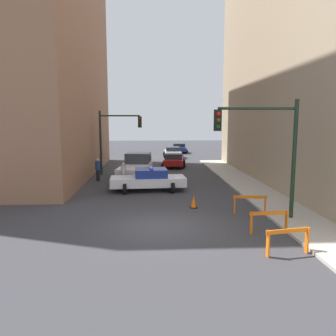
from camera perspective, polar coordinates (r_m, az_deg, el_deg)
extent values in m
plane|color=#38383D|center=(13.93, -1.48, -10.20)|extent=(120.00, 120.00, 0.00)
cube|color=#B2ADA3|center=(15.38, 22.59, -8.83)|extent=(2.40, 44.00, 0.12)
cylinder|color=black|center=(15.30, 21.07, 1.36)|extent=(0.18, 0.18, 5.20)
cylinder|color=black|center=(14.60, 15.34, 9.97)|extent=(3.40, 0.12, 0.12)
cube|color=black|center=(14.16, 8.65, 8.20)|extent=(0.30, 0.22, 0.90)
sphere|color=red|center=(14.01, 8.79, 9.31)|extent=(0.18, 0.18, 0.18)
sphere|color=#4C3D0C|center=(14.01, 8.77, 8.20)|extent=(0.18, 0.18, 0.18)
sphere|color=#0C4219|center=(14.01, 8.74, 7.10)|extent=(0.18, 0.18, 0.18)
cylinder|color=black|center=(27.23, -11.65, 4.28)|extent=(0.18, 0.18, 5.20)
cylinder|color=black|center=(26.98, -8.38, 9.00)|extent=(3.20, 0.12, 0.12)
cube|color=black|center=(26.88, -4.93, 7.99)|extent=(0.30, 0.22, 0.90)
sphere|color=red|center=(26.74, -4.95, 8.57)|extent=(0.18, 0.18, 0.18)
sphere|color=#4C3D0C|center=(26.74, -4.94, 7.99)|extent=(0.18, 0.18, 0.18)
sphere|color=#0C4219|center=(26.74, -4.93, 7.41)|extent=(0.18, 0.18, 0.18)
cube|color=white|center=(20.77, -3.50, -2.31)|extent=(4.80, 2.13, 0.55)
cube|color=navy|center=(20.69, -2.99, -0.85)|extent=(2.07, 1.74, 0.52)
cylinder|color=black|center=(19.97, -7.55, -3.61)|extent=(0.26, 0.67, 0.66)
cylinder|color=black|center=(21.64, -7.47, -2.68)|extent=(0.26, 0.67, 0.66)
cylinder|color=black|center=(20.12, 0.79, -3.44)|extent=(0.26, 0.67, 0.66)
cylinder|color=black|center=(21.78, 0.22, -2.54)|extent=(0.26, 0.67, 0.66)
cube|color=#2633BF|center=(20.64, -3.00, 0.03)|extent=(0.28, 1.39, 0.12)
cube|color=silver|center=(24.93, -5.59, -0.22)|extent=(2.69, 5.61, 0.70)
cube|color=#2D333D|center=(25.89, -5.20, 1.77)|extent=(2.05, 1.95, 0.80)
cylinder|color=black|center=(26.78, -6.90, -0.42)|extent=(0.83, 0.36, 0.80)
cylinder|color=black|center=(26.48, -2.99, -0.46)|extent=(0.83, 0.36, 0.80)
cylinder|color=black|center=(23.55, -8.49, -1.64)|extent=(0.83, 0.36, 0.80)
cylinder|color=black|center=(23.21, -4.05, -1.71)|extent=(0.83, 0.36, 0.80)
cube|color=maroon|center=(31.53, 1.00, 1.26)|extent=(2.21, 4.45, 0.52)
cube|color=#232833|center=(31.30, 1.00, 2.13)|extent=(1.75, 1.95, 0.48)
cylinder|color=black|center=(32.91, -0.38, 1.10)|extent=(0.64, 0.28, 0.62)
cylinder|color=black|center=(32.87, 2.51, 1.08)|extent=(0.64, 0.28, 0.62)
cylinder|color=black|center=(30.27, -0.63, 0.47)|extent=(0.64, 0.28, 0.62)
cylinder|color=black|center=(30.23, 2.51, 0.45)|extent=(0.64, 0.28, 0.62)
cube|color=silver|center=(39.20, 0.81, 2.64)|extent=(1.87, 4.33, 0.52)
cube|color=#232833|center=(38.99, 0.83, 3.34)|extent=(1.61, 1.83, 0.48)
cylinder|color=black|center=(40.52, -0.46, 2.45)|extent=(0.62, 0.23, 0.62)
cylinder|color=black|center=(40.60, 1.88, 2.46)|extent=(0.62, 0.23, 0.62)
cylinder|color=black|center=(37.87, -0.33, 2.04)|extent=(0.62, 0.23, 0.62)
cylinder|color=black|center=(37.96, 2.17, 2.05)|extent=(0.62, 0.23, 0.62)
cube|color=navy|center=(45.38, 1.90, 3.40)|extent=(1.93, 4.35, 0.52)
cube|color=#232833|center=(45.17, 1.92, 4.01)|extent=(1.64, 1.85, 0.48)
cylinder|color=black|center=(46.69, 0.79, 3.22)|extent=(0.63, 0.24, 0.62)
cylinder|color=black|center=(46.78, 2.82, 3.22)|extent=(0.63, 0.24, 0.62)
cylinder|color=black|center=(44.04, 0.92, 2.91)|extent=(0.63, 0.24, 0.62)
cylinder|color=black|center=(44.13, 3.07, 2.92)|extent=(0.63, 0.24, 0.62)
cylinder|color=black|center=(22.07, -7.73, -2.26)|extent=(0.39, 0.39, 0.82)
cylinder|color=#B2B2B7|center=(21.95, -7.76, -0.41)|extent=(0.51, 0.51, 0.62)
sphere|color=tan|center=(21.89, -7.78, 0.67)|extent=(0.31, 0.31, 0.22)
cylinder|color=black|center=(24.70, -12.09, -1.25)|extent=(0.40, 0.40, 0.82)
cylinder|color=navy|center=(24.60, -12.14, 0.41)|extent=(0.51, 0.51, 0.62)
sphere|color=tan|center=(24.54, -12.17, 1.38)|extent=(0.31, 0.31, 0.22)
cube|color=orange|center=(11.60, 20.22, -10.24)|extent=(1.58, 0.34, 0.14)
cube|color=orange|center=(11.36, 17.02, -12.52)|extent=(0.08, 0.17, 0.90)
cube|color=orange|center=(12.12, 23.02, -11.49)|extent=(0.08, 0.17, 0.90)
cube|color=orange|center=(13.49, 17.23, -7.52)|extent=(1.60, 0.14, 0.14)
cube|color=orange|center=(13.33, 14.29, -9.29)|extent=(0.06, 0.16, 0.90)
cube|color=orange|center=(13.89, 19.92, -8.82)|extent=(0.06, 0.16, 0.90)
cube|color=orange|center=(16.01, 14.11, -4.92)|extent=(1.60, 0.20, 0.14)
cube|color=orange|center=(15.97, 11.52, -6.27)|extent=(0.07, 0.16, 0.90)
cube|color=orange|center=(16.26, 16.56, -6.19)|extent=(0.07, 0.16, 0.90)
cube|color=black|center=(16.89, 4.49, -6.84)|extent=(0.36, 0.36, 0.04)
cone|color=#F2600C|center=(16.81, 4.50, -5.76)|extent=(0.28, 0.28, 0.62)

